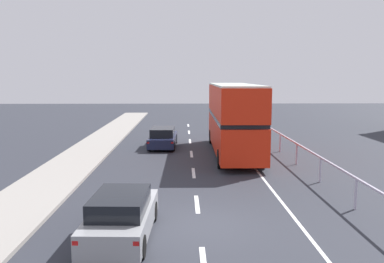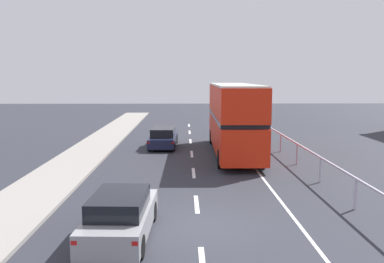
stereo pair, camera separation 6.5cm
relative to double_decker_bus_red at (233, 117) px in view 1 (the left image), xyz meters
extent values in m
cube|color=#292C34|center=(-2.60, -12.06, -2.38)|extent=(74.37, 120.00, 0.10)
cube|color=silver|center=(-2.60, -9.94, -2.33)|extent=(0.16, 2.17, 0.01)
cube|color=silver|center=(-2.60, -4.93, -2.33)|extent=(0.16, 2.17, 0.01)
cube|color=silver|center=(-2.60, 0.08, -2.33)|extent=(0.16, 2.17, 0.01)
cube|color=silver|center=(-2.60, 5.09, -2.33)|extent=(0.16, 2.17, 0.01)
cube|color=silver|center=(-2.60, 10.10, -2.33)|extent=(0.16, 2.17, 0.01)
cube|color=silver|center=(-2.60, 15.11, -2.33)|extent=(0.16, 2.17, 0.01)
cube|color=silver|center=(0.69, -3.06, -2.33)|extent=(0.12, 46.00, 0.01)
cube|color=#B2A9BD|center=(3.16, -3.06, -1.18)|extent=(0.08, 42.00, 0.08)
cylinder|color=#B2A9BD|center=(3.16, -10.69, -1.75)|extent=(0.10, 0.10, 1.15)
cylinder|color=#B2A9BD|center=(3.16, -6.87, -1.75)|extent=(0.10, 0.10, 1.15)
cylinder|color=#B2A9BD|center=(3.16, -3.06, -1.75)|extent=(0.10, 0.10, 1.15)
cylinder|color=#B2A9BD|center=(3.16, 0.76, -1.75)|extent=(0.10, 0.10, 1.15)
cylinder|color=#B2A9BD|center=(3.16, 4.58, -1.75)|extent=(0.10, 0.10, 1.15)
cylinder|color=#B2A9BD|center=(3.16, 8.40, -1.75)|extent=(0.10, 0.10, 1.15)
cylinder|color=#B2A9BD|center=(3.16, 12.22, -1.75)|extent=(0.10, 0.10, 1.15)
cylinder|color=#B2A9BD|center=(3.16, 16.04, -1.75)|extent=(0.10, 0.10, 1.15)
cube|color=red|center=(0.00, -0.01, -1.03)|extent=(2.56, 10.99, 1.89)
cube|color=black|center=(0.00, -0.01, 0.03)|extent=(2.58, 10.55, 0.24)
cube|color=red|center=(0.00, -0.01, 1.04)|extent=(2.56, 10.99, 1.77)
cube|color=silver|center=(0.00, -0.01, 1.97)|extent=(2.51, 10.77, 0.10)
cube|color=black|center=(0.06, 5.45, -0.94)|extent=(2.19, 0.07, 1.32)
cube|color=yellow|center=(0.06, 5.45, 1.48)|extent=(1.46, 0.06, 0.28)
cylinder|color=black|center=(-1.07, 4.08, -1.83)|extent=(0.29, 1.00, 1.00)
cylinder|color=black|center=(1.16, 4.06, -1.83)|extent=(0.29, 1.00, 1.00)
cylinder|color=black|center=(-1.16, -3.87, -1.83)|extent=(0.29, 1.00, 1.00)
cylinder|color=black|center=(1.07, -3.90, -1.83)|extent=(0.29, 1.00, 1.00)
cube|color=gray|center=(-4.96, -13.07, -1.80)|extent=(1.90, 4.34, 0.70)
cube|color=black|center=(-4.97, -13.28, -1.18)|extent=(1.61, 2.41, 0.53)
cube|color=red|center=(-5.81, -15.14, -1.62)|extent=(0.16, 0.07, 0.12)
cube|color=red|center=(-4.29, -15.20, -1.62)|extent=(0.16, 0.07, 0.12)
cylinder|color=black|center=(-5.68, -11.60, -2.01)|extent=(0.23, 0.65, 0.64)
cylinder|color=black|center=(-4.12, -11.66, -2.01)|extent=(0.23, 0.65, 0.64)
cylinder|color=black|center=(-5.80, -14.47, -2.01)|extent=(0.23, 0.65, 0.64)
cylinder|color=black|center=(-4.24, -14.54, -2.01)|extent=(0.23, 0.65, 0.64)
cube|color=#171C36|center=(-4.50, 2.76, -1.84)|extent=(1.89, 4.54, 0.63)
cube|color=black|center=(-4.51, 2.53, -1.25)|extent=(1.62, 2.52, 0.55)
cube|color=red|center=(-5.34, 0.57, -1.68)|extent=(0.16, 0.07, 0.12)
cube|color=red|center=(-3.80, 0.52, -1.68)|extent=(0.16, 0.07, 0.12)
cylinder|color=black|center=(-5.24, 4.32, -2.01)|extent=(0.22, 0.65, 0.64)
cylinder|color=black|center=(-3.66, 4.27, -2.01)|extent=(0.22, 0.65, 0.64)
cylinder|color=black|center=(-5.34, 1.24, -2.01)|extent=(0.22, 0.65, 0.64)
cylinder|color=black|center=(-3.76, 1.19, -2.01)|extent=(0.22, 0.65, 0.64)
camera|label=1|loc=(-3.12, -24.77, 2.48)|focal=37.77mm
camera|label=2|loc=(-3.06, -24.77, 2.48)|focal=37.77mm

